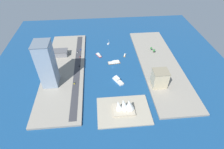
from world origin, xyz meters
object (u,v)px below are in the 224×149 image
object	(u,v)px
van_white	(77,52)
water_taxi_orange	(125,55)
tower_tall_glass	(47,65)
taxi_yellow_cab	(74,83)
hatchback_blue	(81,50)
pickup_red	(80,56)
office_block_beige	(160,78)
ferry_white_commuter	(118,80)
barge_flat_brown	(115,62)
sailboat_small_white	(108,44)
traffic_light_waterfront	(81,53)
warehouse_low_gray	(56,53)
opera_landmark	(125,106)
tugboat_red	(99,55)
suv_black	(80,66)

from	to	relation	value
van_white	water_taxi_orange	bearing A→B (deg)	170.83
tower_tall_glass	taxi_yellow_cab	bearing A→B (deg)	171.75
hatchback_blue	pickup_red	distance (m)	24.79
tower_tall_glass	taxi_yellow_cab	distance (m)	51.87
office_block_beige	pickup_red	bearing A→B (deg)	-35.31
ferry_white_commuter	barge_flat_brown	bearing A→B (deg)	-90.58
sailboat_small_white	hatchback_blue	distance (m)	63.67
pickup_red	traffic_light_waterfront	world-z (taller)	traffic_light_waterfront
warehouse_low_gray	traffic_light_waterfront	world-z (taller)	warehouse_low_gray
hatchback_blue	opera_landmark	size ratio (longest dim) A/B	0.16
tugboat_red	water_taxi_orange	bearing A→B (deg)	174.69
taxi_yellow_cab	hatchback_blue	world-z (taller)	taxi_yellow_cab
suv_black	hatchback_blue	size ratio (longest dim) A/B	0.93
tugboat_red	traffic_light_waterfront	xyz separation A→B (m)	(33.31, -1.62, 6.09)
office_block_beige	opera_landmark	bearing A→B (deg)	35.58
sailboat_small_white	warehouse_low_gray	bearing A→B (deg)	20.25
sailboat_small_white	taxi_yellow_cab	xyz separation A→B (m)	(65.02, 122.81, 3.46)
suv_black	barge_flat_brown	bearing A→B (deg)	-172.20
ferry_white_commuter	sailboat_small_white	size ratio (longest dim) A/B	1.99
warehouse_low_gray	taxi_yellow_cab	size ratio (longest dim) A/B	10.10
suv_black	hatchback_blue	distance (m)	54.38
office_block_beige	hatchback_blue	bearing A→B (deg)	-41.99
taxi_yellow_cab	opera_landmark	bearing A→B (deg)	140.63
pickup_red	hatchback_blue	bearing A→B (deg)	-89.65
tugboat_red	opera_landmark	xyz separation A→B (m)	(-31.20, 140.59, 9.82)
tugboat_red	suv_black	xyz separation A→B (m)	(35.87, 35.36, 2.64)
water_taxi_orange	taxi_yellow_cab	xyz separation A→B (m)	(94.18, 75.55, 2.90)
warehouse_low_gray	tower_tall_glass	distance (m)	84.83
opera_landmark	van_white	bearing A→B (deg)	-64.13
pickup_red	opera_landmark	size ratio (longest dim) A/B	0.17
water_taxi_orange	ferry_white_commuter	world-z (taller)	ferry_white_commuter
ferry_white_commuter	van_white	size ratio (longest dim) A/B	5.16
taxi_yellow_cab	traffic_light_waterfront	bearing A→B (deg)	-96.18
sailboat_small_white	barge_flat_brown	bearing A→B (deg)	95.76
tower_tall_glass	hatchback_blue	world-z (taller)	tower_tall_glass
opera_landmark	sailboat_small_white	bearing A→B (deg)	-87.38
taxi_yellow_cab	traffic_light_waterfront	xyz separation A→B (m)	(-8.88, -82.00, 3.43)
sailboat_small_white	traffic_light_waterfront	xyz separation A→B (m)	(56.14, 40.81, 6.89)
opera_landmark	barge_flat_brown	bearing A→B (deg)	-89.28
ferry_white_commuter	pickup_red	world-z (taller)	ferry_white_commuter
office_block_beige	van_white	world-z (taller)	office_block_beige
barge_flat_brown	office_block_beige	distance (m)	95.72
ferry_white_commuter	barge_flat_brown	xyz separation A→B (m)	(-0.52, -51.50, -1.09)
warehouse_low_gray	pickup_red	size ratio (longest dim) A/B	9.09
tower_tall_glass	suv_black	distance (m)	68.87
office_block_beige	suv_black	xyz separation A→B (m)	(128.27, -61.44, -13.67)
suv_black	opera_landmark	size ratio (longest dim) A/B	0.15
barge_flat_brown	tower_tall_glass	bearing A→B (deg)	24.17
barge_flat_brown	suv_black	size ratio (longest dim) A/B	5.15
office_block_beige	taxi_yellow_cab	bearing A→B (deg)	-6.96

